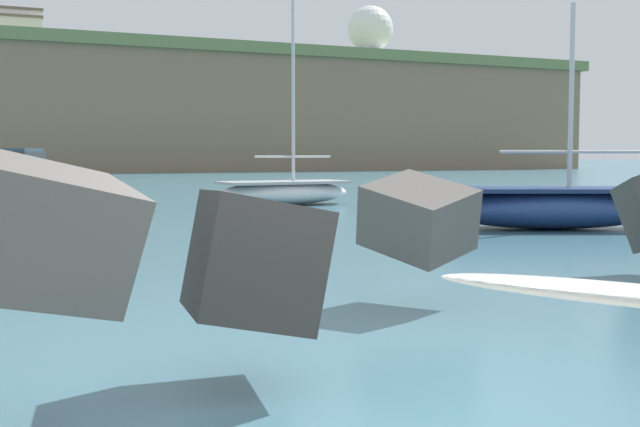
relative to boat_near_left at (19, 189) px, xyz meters
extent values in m
plane|color=#42707F|center=(0.71, -24.82, -0.65)|extent=(400.00, 400.00, 0.00)
cube|color=#605B56|center=(-1.49, -24.32, 0.71)|extent=(1.48, 1.29, 1.24)
cube|color=#605B56|center=(3.17, -21.58, 0.44)|extent=(1.42, 1.56, 1.16)
cube|color=#3D3A38|center=(0.19, -23.99, 0.37)|extent=(1.22, 1.22, 1.15)
ellipsoid|color=maroon|center=(-0.04, -0.04, -0.22)|extent=(4.05, 4.39, 0.87)
cube|color=maroon|center=(-0.04, -0.04, 0.18)|extent=(3.73, 4.04, 0.10)
cube|color=#33383D|center=(0.16, 0.20, 0.76)|extent=(1.64, 1.66, 1.08)
cube|color=#334C5B|center=(0.16, 0.20, 1.36)|extent=(1.48, 1.50, 0.12)
ellipsoid|color=navy|center=(11.52, -14.19, -0.14)|extent=(6.19, 4.40, 1.02)
cube|color=navy|center=(11.52, -14.19, 0.33)|extent=(5.69, 4.05, 0.10)
cylinder|color=silver|center=(11.92, -14.37, 2.64)|extent=(0.12, 0.12, 4.53)
cylinder|color=silver|center=(11.92, -14.37, 1.27)|extent=(3.20, 1.52, 0.08)
ellipsoid|color=white|center=(8.94, -2.72, -0.21)|extent=(5.25, 2.45, 0.87)
cube|color=#ACACAC|center=(8.94, -2.72, 0.18)|extent=(4.83, 2.25, 0.10)
cylinder|color=silver|center=(9.32, -2.70, 3.83)|extent=(0.12, 0.12, 7.23)
cylinder|color=silver|center=(9.32, -2.70, 1.12)|extent=(3.07, 0.27, 0.08)
cube|color=#847056|center=(22.10, 71.37, 5.56)|extent=(96.97, 42.67, 12.42)
cube|color=#667F4C|center=(22.10, 71.37, 12.38)|extent=(98.91, 43.53, 1.20)
cylinder|color=silver|center=(50.90, 69.91, 14.18)|extent=(6.35, 6.35, 2.41)
sphere|color=white|center=(50.90, 69.91, 18.56)|extent=(6.35, 6.35, 6.35)
cube|color=silver|center=(4.92, 74.41, 15.14)|extent=(5.66, 5.69, 4.33)
cube|color=#66564C|center=(4.92, 74.41, 17.45)|extent=(5.95, 5.98, 0.30)
cube|color=silver|center=(4.64, 79.92, 16.00)|extent=(7.19, 6.55, 6.04)
cube|color=#66564C|center=(4.64, 79.92, 19.17)|extent=(7.55, 6.87, 0.30)
camera|label=1|loc=(-1.93, -29.95, 1.21)|focal=45.02mm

